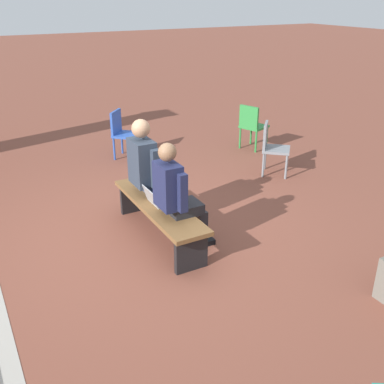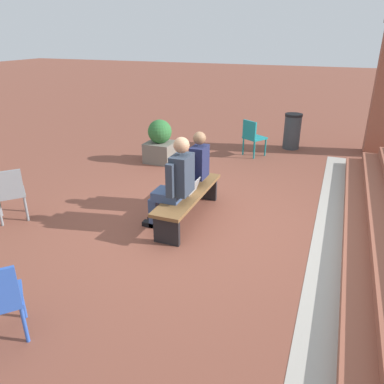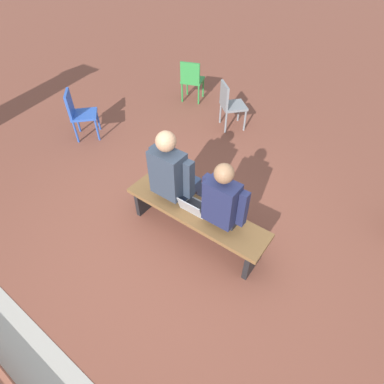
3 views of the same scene
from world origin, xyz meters
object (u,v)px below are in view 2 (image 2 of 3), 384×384
(bench, at_px, (189,198))
(laptop, at_px, (189,189))
(plastic_chair_far_left, at_px, (253,136))
(litter_bin, at_px, (292,131))
(planter, at_px, (160,142))
(person_student, at_px, (193,169))
(person_adult, at_px, (175,182))
(plastic_chair_near_bench_left, at_px, (9,191))

(bench, bearing_deg, laptop, 54.26)
(plastic_chair_far_left, distance_m, litter_bin, 1.23)
(laptop, distance_m, litter_bin, 4.58)
(litter_bin, bearing_deg, planter, -50.51)
(bench, distance_m, litter_bin, 4.57)
(laptop, height_order, litter_bin, litter_bin)
(bench, xyz_separation_m, laptop, (0.01, 0.01, 0.15))
(person_student, relative_size, litter_bin, 1.51)
(person_student, height_order, person_adult, person_adult)
(person_student, bearing_deg, plastic_chair_far_left, 175.72)
(laptop, bearing_deg, bench, -125.74)
(bench, distance_m, plastic_chair_near_bench_left, 2.68)
(planter, relative_size, litter_bin, 1.09)
(person_adult, bearing_deg, litter_bin, 168.20)
(plastic_chair_near_bench_left, height_order, plastic_chair_far_left, same)
(person_student, xyz_separation_m, plastic_chair_near_bench_left, (1.38, -2.40, -0.22))
(bench, relative_size, person_student, 1.39)
(bench, xyz_separation_m, plastic_chair_far_left, (-3.51, 0.17, 0.13))
(bench, bearing_deg, planter, -145.46)
(person_student, height_order, planter, person_student)
(plastic_chair_far_left, xyz_separation_m, litter_bin, (-0.97, 0.77, -0.05))
(laptop, distance_m, planter, 2.88)
(laptop, height_order, plastic_chair_far_left, plastic_chair_far_left)
(planter, bearing_deg, litter_bin, 129.49)
(person_student, relative_size, plastic_chair_far_left, 1.54)
(person_student, bearing_deg, litter_bin, 166.34)
(person_adult, height_order, planter, person_adult)
(plastic_chair_far_left, bearing_deg, plastic_chair_near_bench_left, -30.19)
(plastic_chair_near_bench_left, xyz_separation_m, planter, (-3.39, 0.84, -0.04))
(bench, bearing_deg, person_adult, -11.36)
(person_student, distance_m, planter, 2.56)
(person_student, distance_m, plastic_chair_far_left, 3.17)
(person_adult, bearing_deg, plastic_chair_near_bench_left, -74.10)
(person_adult, bearing_deg, laptop, 166.42)
(plastic_chair_far_left, relative_size, litter_bin, 0.98)
(person_adult, distance_m, laptop, 0.42)
(person_adult, relative_size, laptop, 4.33)
(person_student, bearing_deg, laptop, 11.99)
(bench, xyz_separation_m, litter_bin, (-4.47, 0.94, 0.08))
(laptop, height_order, plastic_chair_near_bench_left, plastic_chair_near_bench_left)
(laptop, height_order, planter, planter)
(laptop, distance_m, plastic_chair_near_bench_left, 2.68)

